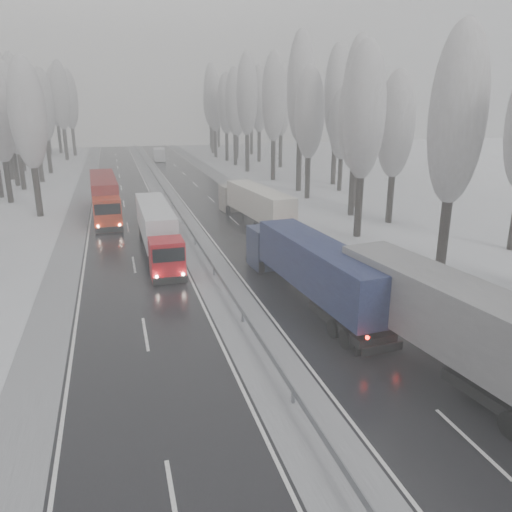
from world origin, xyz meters
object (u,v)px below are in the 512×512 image
box_truck_distant (159,154)px  truck_red_white (157,226)px  truck_grey_tarp (436,314)px  truck_blue_box (310,265)px  truck_cream_box (255,203)px  truck_red_red (104,194)px

box_truck_distant → truck_red_white: size_ratio=0.48×
truck_grey_tarp → box_truck_distant: 87.37m
truck_blue_box → truck_cream_box: bearing=79.1°
truck_grey_tarp → truck_red_white: (-10.42, 21.51, -0.37)m
truck_grey_tarp → box_truck_distant: bearing=85.1°
truck_blue_box → truck_red_white: bearing=116.8°
truck_blue_box → truck_cream_box: truck_blue_box is taller
truck_blue_box → truck_red_red: bearing=108.5°
truck_grey_tarp → truck_red_red: truck_grey_tarp is taller
truck_blue_box → truck_red_red: 30.25m
truck_red_red → truck_red_white: bearing=-77.1°
truck_cream_box → truck_red_red: bearing=144.2°
truck_cream_box → box_truck_distant: truck_cream_box is taller
truck_grey_tarp → truck_red_white: 23.90m
truck_grey_tarp → truck_blue_box: size_ratio=1.09×
truck_cream_box → truck_blue_box: bearing=-102.5°
truck_blue_box → truck_red_white: truck_blue_box is taller
truck_cream_box → box_truck_distant: size_ratio=2.11×
truck_cream_box → truck_red_white: bearing=-151.3°
truck_grey_tarp → truck_red_white: truck_grey_tarp is taller
truck_grey_tarp → box_truck_distant: size_ratio=2.43×
truck_grey_tarp → box_truck_distant: truck_grey_tarp is taller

